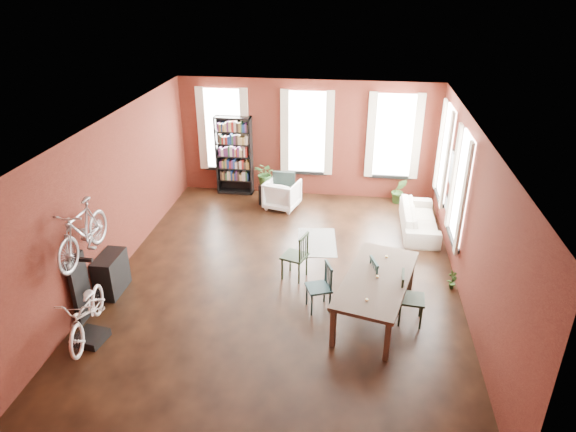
% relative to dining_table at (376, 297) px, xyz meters
% --- Properties ---
extents(room, '(9.00, 9.04, 3.22)m').
position_rel_dining_table_xyz_m(room, '(-1.58, 1.62, 1.73)').
color(room, black).
rests_on(room, ground).
extents(dining_table, '(1.65, 2.59, 0.82)m').
position_rel_dining_table_xyz_m(dining_table, '(0.00, 0.00, 0.00)').
color(dining_table, '#48372B').
rests_on(dining_table, ground).
extents(dining_chair_a, '(0.55, 0.55, 0.93)m').
position_rel_dining_table_xyz_m(dining_chair_a, '(-1.05, 0.07, 0.06)').
color(dining_chair_a, '#1B383C').
rests_on(dining_chair_a, ground).
extents(dining_chair_b, '(0.59, 0.59, 1.01)m').
position_rel_dining_table_xyz_m(dining_chair_b, '(-1.62, 1.09, 0.10)').
color(dining_chair_b, '#1E2E1B').
rests_on(dining_chair_b, ground).
extents(dining_chair_c, '(0.49, 0.49, 0.98)m').
position_rel_dining_table_xyz_m(dining_chair_c, '(0.63, -0.09, 0.08)').
color(dining_chair_c, black).
rests_on(dining_chair_c, ground).
extents(dining_chair_d, '(0.57, 0.57, 0.98)m').
position_rel_dining_table_xyz_m(dining_chair_d, '(0.13, 0.36, 0.08)').
color(dining_chair_d, '#1C3D3C').
rests_on(dining_chair_d, ground).
extents(bookshelf, '(1.00, 0.32, 2.20)m').
position_rel_dining_table_xyz_m(bookshelf, '(-3.83, 5.30, 0.69)').
color(bookshelf, black).
rests_on(bookshelf, ground).
extents(white_armchair, '(0.99, 0.95, 0.84)m').
position_rel_dining_table_xyz_m(white_armchair, '(-2.36, 4.46, 0.01)').
color(white_armchair, white).
rests_on(white_armchair, ground).
extents(cream_sofa, '(0.61, 2.08, 0.81)m').
position_rel_dining_table_xyz_m(cream_sofa, '(1.12, 3.60, -0.00)').
color(cream_sofa, beige).
rests_on(cream_sofa, ground).
extents(striped_rug, '(1.03, 1.50, 0.01)m').
position_rel_dining_table_xyz_m(striped_rug, '(-1.28, 2.64, -0.40)').
color(striped_rug, black).
rests_on(striped_rug, ground).
extents(bike_trainer, '(0.55, 0.55, 0.14)m').
position_rel_dining_table_xyz_m(bike_trainer, '(-4.83, -1.39, -0.34)').
color(bike_trainer, black).
rests_on(bike_trainer, ground).
extents(bike_wall_rack, '(0.16, 0.60, 1.30)m').
position_rel_dining_table_xyz_m(bike_wall_rack, '(-5.23, -0.80, 0.24)').
color(bike_wall_rack, black).
rests_on(bike_wall_rack, ground).
extents(console_table, '(0.40, 0.80, 0.80)m').
position_rel_dining_table_xyz_m(console_table, '(-5.11, 0.10, -0.01)').
color(console_table, black).
rests_on(console_table, ground).
extents(plant_stand, '(0.30, 0.30, 0.56)m').
position_rel_dining_table_xyz_m(plant_stand, '(-2.86, 4.65, -0.13)').
color(plant_stand, black).
rests_on(plant_stand, ground).
extents(plant_by_sofa, '(0.42, 0.73, 0.32)m').
position_rel_dining_table_xyz_m(plant_by_sofa, '(0.73, 5.18, -0.25)').
color(plant_by_sofa, '#386127').
rests_on(plant_by_sofa, ground).
extents(plant_small, '(0.40, 0.44, 0.14)m').
position_rel_dining_table_xyz_m(plant_small, '(1.55, 1.09, -0.34)').
color(plant_small, '#2F6026').
rests_on(plant_small, ground).
extents(bicycle_floor, '(0.75, 0.99, 1.70)m').
position_rel_dining_table_xyz_m(bicycle_floor, '(-4.82, -1.36, 0.58)').
color(bicycle_floor, white).
rests_on(bicycle_floor, bike_trainer).
extents(bicycle_hung, '(0.47, 1.00, 1.66)m').
position_rel_dining_table_xyz_m(bicycle_hung, '(-4.98, -0.80, 1.72)').
color(bicycle_hung, '#A5A8AD').
rests_on(bicycle_hung, bike_wall_rack).
extents(plant_on_stand, '(0.75, 0.79, 0.48)m').
position_rel_dining_table_xyz_m(plant_on_stand, '(-2.83, 4.65, 0.40)').
color(plant_on_stand, '#2D5923').
rests_on(plant_on_stand, plant_stand).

